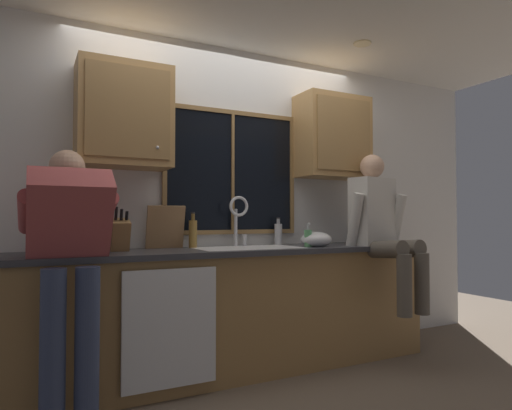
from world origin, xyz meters
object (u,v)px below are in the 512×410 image
at_px(cutting_board, 166,227).
at_px(mixing_bowl, 316,240).
at_px(bottle_tall_clear, 193,233).
at_px(person_standing, 69,250).
at_px(bottle_green_glass, 278,233).
at_px(knife_block, 120,235).
at_px(person_sitting_on_counter, 381,223).
at_px(soap_dispenser, 308,238).

relative_size(cutting_board, mixing_bowl, 1.32).
bearing_deg(bottle_tall_clear, person_standing, -151.21).
xyz_separation_m(person_standing, bottle_green_glass, (1.67, 0.53, 0.05)).
xyz_separation_m(person_standing, knife_block, (0.35, 0.38, 0.07)).
distance_m(person_standing, knife_block, 0.52).
distance_m(bottle_green_glass, bottle_tall_clear, 0.77).
height_order(person_standing, cutting_board, person_standing).
xyz_separation_m(person_standing, bottle_tall_clear, (0.91, 0.50, 0.07)).
xyz_separation_m(bottle_green_glass, bottle_tall_clear, (-0.77, -0.03, 0.02)).
distance_m(person_sitting_on_counter, cutting_board, 1.73).
xyz_separation_m(soap_dispenser, bottle_tall_clear, (-0.84, 0.31, 0.04)).
distance_m(knife_block, bottle_green_glass, 1.34).
height_order(person_sitting_on_counter, mixing_bowl, person_sitting_on_counter).
height_order(person_standing, mixing_bowl, person_standing).
height_order(cutting_board, mixing_bowl, cutting_board).
distance_m(person_standing, soap_dispenser, 1.76).
relative_size(person_standing, cutting_board, 4.83).
bearing_deg(bottle_green_glass, mixing_bowl, -64.06).
distance_m(cutting_board, soap_dispenser, 1.10).
bearing_deg(mixing_bowl, knife_block, 173.17).
xyz_separation_m(cutting_board, bottle_tall_clear, (0.20, -0.04, -0.05)).
bearing_deg(mixing_bowl, bottle_green_glass, 115.94).
distance_m(knife_block, mixing_bowl, 1.50).
bearing_deg(bottle_tall_clear, person_sitting_on_counter, -17.22).
relative_size(person_standing, knife_block, 4.87).
relative_size(person_standing, bottle_tall_clear, 5.76).
bearing_deg(bottle_green_glass, soap_dispenser, -77.84).
bearing_deg(bottle_tall_clear, bottle_green_glass, 2.56).
distance_m(person_standing, bottle_green_glass, 1.76).
bearing_deg(soap_dispenser, bottle_tall_clear, 160.01).
bearing_deg(knife_block, cutting_board, 22.81).
distance_m(person_sitting_on_counter, bottle_green_glass, 0.85).
xyz_separation_m(mixing_bowl, bottle_tall_clear, (-0.93, 0.29, 0.06)).
bearing_deg(person_standing, cutting_board, 37.15).
height_order(cutting_board, soap_dispenser, cutting_board).
bearing_deg(person_sitting_on_counter, bottle_green_glass, 144.82).
relative_size(person_sitting_on_counter, bottle_green_glass, 5.41).
bearing_deg(person_sitting_on_counter, knife_block, 170.53).
xyz_separation_m(person_sitting_on_counter, bottle_tall_clear, (-1.46, 0.45, -0.07)).
bearing_deg(soap_dispenser, cutting_board, 161.87).
xyz_separation_m(cutting_board, mixing_bowl, (1.13, -0.33, -0.10)).
bearing_deg(mixing_bowl, person_sitting_on_counter, -16.65).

